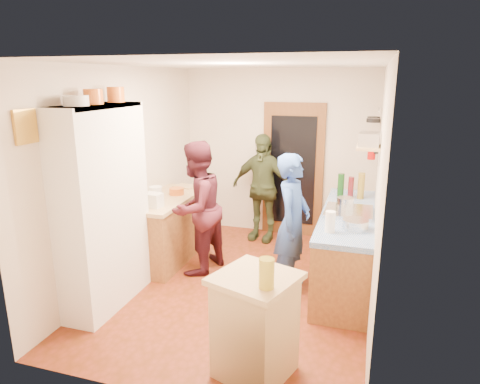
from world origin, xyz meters
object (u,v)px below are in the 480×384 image
at_px(hutch_body, 103,209).
at_px(person_back, 262,188).
at_px(person_hob, 294,224).
at_px(person_left, 201,208).
at_px(island_base, 255,328).
at_px(right_counter_base, 346,249).

bearing_deg(hutch_body, person_back, 64.22).
height_order(hutch_body, person_back, hutch_body).
bearing_deg(person_back, hutch_body, -106.88).
distance_m(person_hob, person_left, 1.25).
bearing_deg(hutch_body, island_base, -20.24).
xyz_separation_m(person_hob, person_back, (-0.76, 1.47, 0.01)).
xyz_separation_m(right_counter_base, island_base, (-0.62, -1.99, 0.01)).
xyz_separation_m(right_counter_base, person_hob, (-0.59, -0.37, 0.40)).
relative_size(island_base, person_hob, 0.53).
xyz_separation_m(hutch_body, person_hob, (1.91, 0.93, -0.28)).
bearing_deg(island_base, person_left, 124.26).
bearing_deg(person_hob, island_base, -174.32).
bearing_deg(right_counter_base, person_left, -173.02).
xyz_separation_m(right_counter_base, person_left, (-1.82, -0.22, 0.44)).
xyz_separation_m(island_base, person_left, (-1.21, 1.77, 0.43)).
xyz_separation_m(hutch_body, right_counter_base, (2.50, 1.30, -0.68)).
xyz_separation_m(person_hob, person_left, (-1.24, 0.15, 0.04)).
height_order(person_hob, person_back, person_back).
bearing_deg(island_base, hutch_body, 159.76).
bearing_deg(person_hob, person_back, 34.03).
bearing_deg(island_base, person_back, 103.26).
height_order(island_base, person_hob, person_hob).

